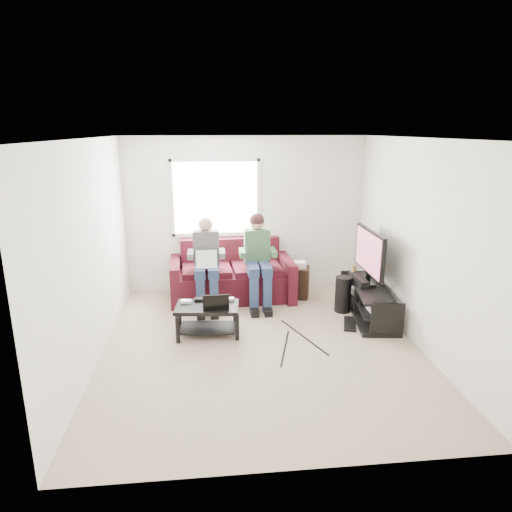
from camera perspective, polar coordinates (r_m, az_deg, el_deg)
The scene contains 26 objects.
floor at distance 6.01m, azimuth 0.59°, elevation -11.13°, with size 4.50×4.50×0.00m, color tan.
ceiling at distance 5.36m, azimuth 0.67°, elevation 14.52°, with size 4.50×4.50×0.00m, color white.
wall_back at distance 7.73m, azimuth -1.31°, elevation 5.16°, with size 4.50×4.50×0.00m, color silver.
wall_front at distance 3.44m, azimuth 5.02°, elevation -8.53°, with size 4.50×4.50×0.00m, color silver.
wall_left at distance 5.68m, azimuth -19.85°, elevation 0.36°, with size 4.50×4.50×0.00m, color silver.
wall_right at distance 6.10m, azimuth 19.64°, elevation 1.40°, with size 4.50×4.50×0.00m, color silver.
window at distance 7.64m, azimuth -5.08°, elevation 7.26°, with size 1.48×0.04×1.28m.
sofa at distance 7.54m, azimuth -3.07°, elevation -2.69°, with size 2.02×1.03×0.93m.
person_left at distance 7.05m, azimuth -6.21°, elevation -0.38°, with size 0.40×0.70×1.39m.
person_right at distance 7.09m, azimuth 0.25°, elevation 0.32°, with size 0.40×0.71×1.43m.
laptop_silver at distance 6.90m, azimuth -6.21°, elevation -0.85°, with size 0.32×0.22×0.24m, color silver, non-canonical shape.
coffee_table at distance 6.23m, azimuth -6.11°, elevation -7.12°, with size 0.88×0.59×0.42m.
laptop_black at distance 6.07m, azimuth -5.03°, elevation -5.36°, with size 0.34×0.24×0.24m, color black, non-canonical shape.
controller_a at distance 6.30m, azimuth -8.71°, elevation -5.66°, with size 0.14×0.09×0.04m, color silver.
controller_b at distance 6.35m, azimuth -7.06°, elevation -5.42°, with size 0.14×0.09×0.04m, color black.
controller_c at distance 6.32m, azimuth -3.42°, elevation -5.41°, with size 0.14×0.09×0.04m, color gray.
tv_stand at distance 6.98m, azimuth 13.91°, elevation -5.70°, with size 0.64×1.52×0.49m.
tv at distance 6.85m, azimuth 14.00°, elevation 0.29°, with size 0.12×1.10×0.81m.
soundbar at distance 6.93m, azimuth 12.87°, elevation -3.00°, with size 0.12×0.50×0.10m, color black.
drink_cup at distance 7.42m, azimuth 12.09°, elevation -1.62°, with size 0.08×0.08×0.12m, color #B1824C.
console_white at distance 6.61m, azimuth 15.11°, elevation -6.37°, with size 0.30×0.22×0.06m, color silver.
console_grey at distance 7.22m, azimuth 13.16°, elevation -4.26°, with size 0.34×0.26×0.08m, color gray.
console_black at distance 6.91m, azimuth 14.09°, elevation -5.27°, with size 0.38×0.30×0.07m, color black.
subwoofer at distance 7.08m, azimuth 10.82°, elevation -4.72°, with size 0.24×0.24×0.55m, color black.
keyboard_floor at distance 6.72m, azimuth 11.65°, elevation -8.30°, with size 0.17×0.50×0.03m, color black.
end_table at distance 7.58m, azimuth 5.29°, elevation -3.15°, with size 0.34×0.34×0.61m.
Camera 1 is at (-0.62, -5.33, 2.70)m, focal length 32.00 mm.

